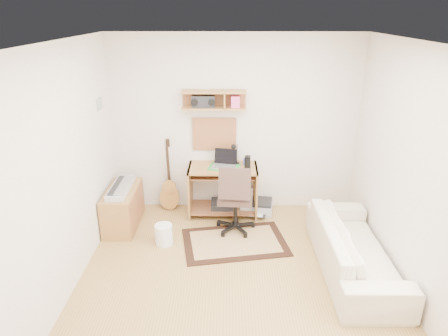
{
  "coord_description": "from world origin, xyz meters",
  "views": [
    {
      "loc": [
        -0.1,
        -3.73,
        2.88
      ],
      "look_at": [
        -0.15,
        1.05,
        1.0
      ],
      "focal_mm": 32.45,
      "sensor_mm": 36.0,
      "label": 1
    }
  ],
  "objects_px": {
    "task_chair": "(236,197)",
    "printer": "(257,207)",
    "desk": "(223,190)",
    "sofa": "(355,241)",
    "cabinet": "(123,208)"
  },
  "relations": [
    {
      "from": "task_chair",
      "to": "printer",
      "type": "height_order",
      "value": "task_chair"
    },
    {
      "from": "desk",
      "to": "sofa",
      "type": "relative_size",
      "value": 0.51
    },
    {
      "from": "sofa",
      "to": "cabinet",
      "type": "bearing_deg",
      "value": 71.07
    },
    {
      "from": "desk",
      "to": "task_chair",
      "type": "bearing_deg",
      "value": -70.43
    },
    {
      "from": "sofa",
      "to": "task_chair",
      "type": "bearing_deg",
      "value": 57.23
    },
    {
      "from": "cabinet",
      "to": "sofa",
      "type": "relative_size",
      "value": 0.46
    },
    {
      "from": "task_chair",
      "to": "sofa",
      "type": "distance_m",
      "value": 1.64
    },
    {
      "from": "desk",
      "to": "sofa",
      "type": "xyz_separation_m",
      "value": [
        1.55,
        -1.39,
        0.01
      ]
    },
    {
      "from": "task_chair",
      "to": "desk",
      "type": "bearing_deg",
      "value": 114.67
    },
    {
      "from": "cabinet",
      "to": "printer",
      "type": "xyz_separation_m",
      "value": [
        1.92,
        0.42,
        -0.19
      ]
    },
    {
      "from": "cabinet",
      "to": "printer",
      "type": "height_order",
      "value": "cabinet"
    },
    {
      "from": "cabinet",
      "to": "printer",
      "type": "bearing_deg",
      "value": 12.42
    },
    {
      "from": "desk",
      "to": "cabinet",
      "type": "bearing_deg",
      "value": -165.12
    },
    {
      "from": "task_chair",
      "to": "cabinet",
      "type": "distance_m",
      "value": 1.61
    },
    {
      "from": "desk",
      "to": "cabinet",
      "type": "xyz_separation_m",
      "value": [
        -1.41,
        -0.37,
        -0.1
      ]
    }
  ]
}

